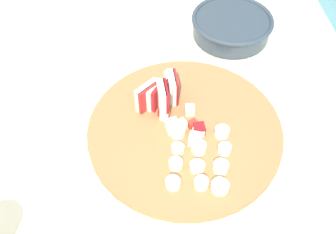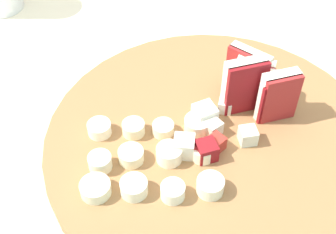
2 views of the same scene
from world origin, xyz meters
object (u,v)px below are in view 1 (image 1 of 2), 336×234
object	(u,v)px
apple_wedge_fan	(162,93)
apple_dice_pile	(185,126)
ceramic_bowl	(232,26)
cutting_board	(185,130)
banana_slice_rows	(200,156)

from	to	relation	value
apple_wedge_fan	apple_dice_pile	xyz separation A→B (m)	(0.06, 0.04, -0.02)
apple_dice_pile	apple_wedge_fan	bearing A→B (deg)	-150.94
ceramic_bowl	cutting_board	bearing A→B (deg)	-26.68
cutting_board	apple_wedge_fan	world-z (taller)	apple_wedge_fan
banana_slice_rows	cutting_board	bearing A→B (deg)	-165.32
apple_wedge_fan	apple_dice_pile	bearing A→B (deg)	29.06
cutting_board	ceramic_bowl	size ratio (longest dim) A/B	1.94
apple_wedge_fan	banana_slice_rows	xyz separation A→B (m)	(0.13, 0.05, -0.02)
cutting_board	apple_dice_pile	distance (m)	0.02
apple_wedge_fan	cutting_board	bearing A→B (deg)	30.84
apple_dice_pile	ceramic_bowl	xyz separation A→B (m)	(-0.27, 0.13, 0.01)
apple_dice_pile	banana_slice_rows	world-z (taller)	apple_dice_pile
banana_slice_rows	apple_dice_pile	bearing A→B (deg)	-164.12
cutting_board	ceramic_bowl	distance (m)	0.30
cutting_board	banana_slice_rows	world-z (taller)	banana_slice_rows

